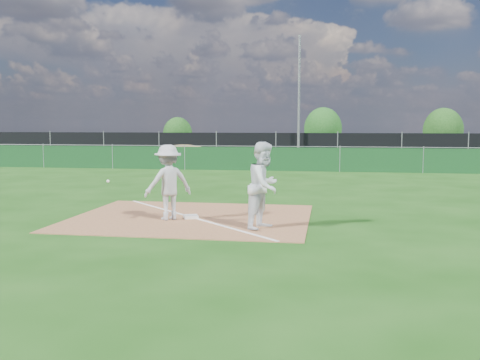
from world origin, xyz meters
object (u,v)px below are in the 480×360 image
object	(u,v)px
first_base	(191,217)
play_at_first	(168,182)
runner	(264,186)
tree_right	(443,130)
tree_left	(178,134)
car_left	(200,144)
tree_mid	(323,129)
car_mid	(255,145)
car_right	(359,148)
light_pole	(299,99)

from	to	relation	value
first_base	play_at_first	world-z (taller)	play_at_first
runner	tree_right	xyz separation A→B (m)	(10.37, 32.68, 0.88)
tree_left	tree_right	world-z (taller)	tree_right
runner	tree_right	size ratio (longest dim) A/B	0.55
play_at_first	tree_right	bearing A→B (deg)	68.11
first_base	runner	distance (m)	2.40
first_base	car_left	bearing A→B (deg)	103.27
runner	tree_mid	world-z (taller)	tree_mid
car_mid	car_right	bearing A→B (deg)	-96.81
light_pole	tree_mid	distance (m)	11.93
car_left	car_mid	bearing A→B (deg)	-90.24
runner	tree_mid	xyz separation A→B (m)	(0.90, 34.44, 0.96)
play_at_first	runner	size ratio (longest dim) A/B	1.12
first_base	car_right	distance (m)	27.75
car_mid	tree_mid	size ratio (longest dim) A/B	1.24
car_left	car_mid	xyz separation A→B (m)	(4.34, -0.56, -0.06)
car_left	light_pole	bearing A→B (deg)	-116.38
car_mid	play_at_first	bearing A→B (deg)	171.02
runner	car_right	xyz separation A→B (m)	(3.59, 28.12, -0.36)
light_pole	car_mid	distance (m)	6.63
car_left	car_right	bearing A→B (deg)	-82.13
tree_right	tree_left	bearing A→B (deg)	-179.41
runner	play_at_first	bearing A→B (deg)	97.17
car_mid	car_left	bearing A→B (deg)	70.44
car_mid	runner	bearing A→B (deg)	176.08
tree_mid	car_left	bearing A→B (deg)	-145.00
runner	car_right	bearing A→B (deg)	15.06
runner	tree_right	world-z (taller)	tree_right
play_at_first	tree_mid	bearing A→B (deg)	84.27
first_base	car_right	size ratio (longest dim) A/B	0.08
car_mid	tree_right	world-z (taller)	tree_right
play_at_first	tree_right	size ratio (longest dim) A/B	0.61
runner	tree_right	bearing A→B (deg)	4.72
runner	first_base	bearing A→B (deg)	86.79
first_base	light_pole	bearing A→B (deg)	86.14
runner	car_right	distance (m)	28.35
play_at_first	car_mid	bearing A→B (deg)	93.28
play_at_first	runner	bearing A→B (deg)	-15.17
car_left	car_mid	size ratio (longest dim) A/B	1.05
first_base	car_mid	xyz separation A→B (m)	(-2.03, 26.45, 0.73)
light_pole	tree_right	xyz separation A→B (m)	(10.89, 9.91, -2.12)
play_at_first	car_right	size ratio (longest dim) A/B	0.52
tree_mid	tree_right	xyz separation A→B (m)	(9.47, -1.76, -0.07)
car_mid	tree_right	bearing A→B (deg)	-82.10
tree_left	car_mid	bearing A→B (deg)	-34.40
first_base	play_at_first	bearing A→B (deg)	-150.70
car_left	tree_right	distance (m)	19.35
car_right	car_mid	bearing A→B (deg)	91.93
first_base	play_at_first	distance (m)	1.06
car_right	tree_right	size ratio (longest dim) A/B	1.19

